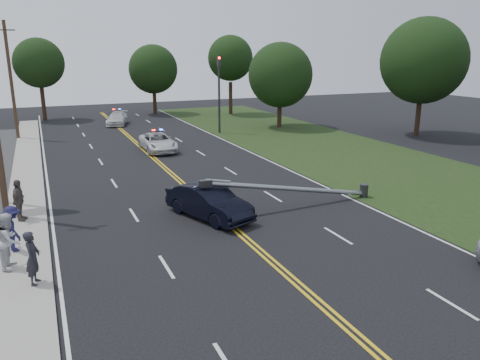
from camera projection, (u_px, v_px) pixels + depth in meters
name	position (u px, v px, depth m)	size (l,w,h in m)	color
ground	(313.00, 298.00, 14.74)	(120.00, 120.00, 0.00)	black
sidewalk	(26.00, 228.00, 20.36)	(1.80, 70.00, 0.12)	#9B968C
grass_verge	(415.00, 177.00, 28.74)	(12.00, 80.00, 0.01)	black
centerline_yellow	(207.00, 205.00, 23.58)	(0.36, 80.00, 0.00)	gold
traffic_signal	(219.00, 88.00, 43.33)	(0.28, 0.41, 7.05)	#2D2D30
fallen_streetlight	(300.00, 189.00, 23.17)	(9.36, 0.44, 1.91)	#2D2D30
utility_pole_far	(11.00, 80.00, 39.95)	(1.60, 0.28, 10.00)	#382619
tree_6	(39.00, 63.00, 50.91)	(5.37, 5.37, 8.93)	black
tree_7	(153.00, 69.00, 56.35)	(5.83, 5.83, 8.30)	black
tree_8	(230.00, 58.00, 55.70)	(5.37, 5.37, 9.36)	black
tree_9	(280.00, 75.00, 46.29)	(6.37, 6.37, 8.39)	black
tree_13	(424.00, 61.00, 41.19)	(7.51, 7.51, 10.43)	black
crashed_sedan	(209.00, 202.00, 21.66)	(1.63, 4.69, 1.54)	black
emergency_a	(158.00, 142.00, 36.25)	(2.26, 4.89, 1.36)	silver
emergency_b	(117.00, 119.00, 49.02)	(1.82, 4.47, 1.30)	silver
bystander_a	(33.00, 258.00, 15.18)	(0.67, 0.44, 1.83)	#222128
bystander_b	(9.00, 240.00, 16.33)	(0.98, 0.76, 2.01)	silver
bystander_c	(13.00, 229.00, 17.71)	(1.16, 0.67, 1.79)	#1B1A41
bystander_d	(19.00, 200.00, 20.91)	(1.11, 0.46, 1.89)	#574D46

